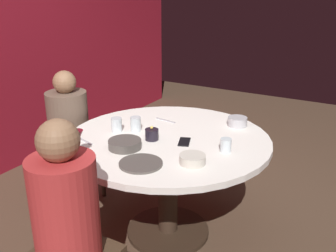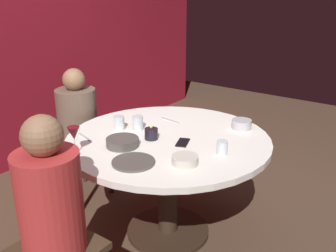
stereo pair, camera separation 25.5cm
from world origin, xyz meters
The scene contains 16 objects.
ground_plane centered at (0.00, 0.00, 0.00)m, with size 8.00×8.00×0.00m, color #4C3828.
dining_table centered at (0.00, 0.00, 0.61)m, with size 1.37×1.37×0.76m.
seated_diner_left centered at (-0.97, 0.00, 0.73)m, with size 0.40×0.40×1.18m.
seated_diner_back centered at (0.00, 0.91, 0.69)m, with size 0.40×0.40×1.11m.
candle_holder centered at (-0.09, 0.07, 0.79)m, with size 0.09×0.09×0.10m.
wine_glass centered at (-0.55, 0.29, 0.89)m, with size 0.08×0.08×0.18m.
dinner_plate centered at (-0.44, -0.07, 0.76)m, with size 0.25×0.25×0.01m, color #4C4742.
cell_phone centered at (-0.03, -0.14, 0.76)m, with size 0.07×0.14×0.01m, color black.
bowl_serving_large centered at (0.44, -0.32, 0.79)m, with size 0.14×0.14×0.06m, color #B7B7BC.
bowl_salad_center centered at (-0.28, -0.32, 0.78)m, with size 0.15×0.15×0.05m, color beige.
bowl_small_white centered at (-0.29, 0.14, 0.78)m, with size 0.21×0.21×0.05m, color #4C4742.
cup_near_candle centered at (-0.09, 0.36, 0.81)m, with size 0.07×0.07×0.10m, color silver.
cup_by_left_diner centered at (-0.01, 0.25, 0.81)m, with size 0.07×0.07×0.10m, color silver.
cup_by_right_diner centered at (-0.03, -0.42, 0.80)m, with size 0.07×0.07×0.09m, color silver.
fork_near_plate centered at (-0.34, 0.44, 0.76)m, with size 0.02×0.18×0.01m, color #B7B7BC.
knife_near_plate centered at (0.27, 0.18, 0.76)m, with size 0.02×0.18×0.01m, color #B7B7BC.
Camera 1 is at (-2.07, -1.19, 1.73)m, focal length 41.01 mm.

